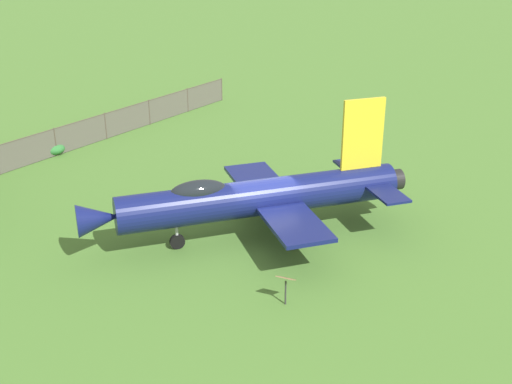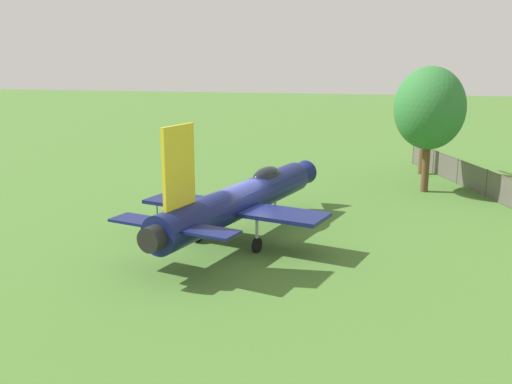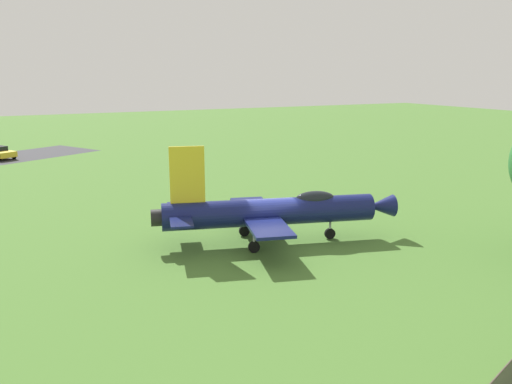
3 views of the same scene
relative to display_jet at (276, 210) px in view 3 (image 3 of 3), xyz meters
name	(u,v)px [view 3 (image 3 of 3)]	position (x,y,z in m)	size (l,w,h in m)	color
ground_plane	(270,243)	(0.32, -0.09, -1.80)	(200.00, 200.00, 0.00)	#47722D
display_jet	(276,210)	(0.00, 0.00, 0.00)	(13.27, 8.33, 5.42)	#111951
info_plaque	(264,205)	(-1.77, -4.76, -0.94)	(0.66, 0.72, 1.14)	#333333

